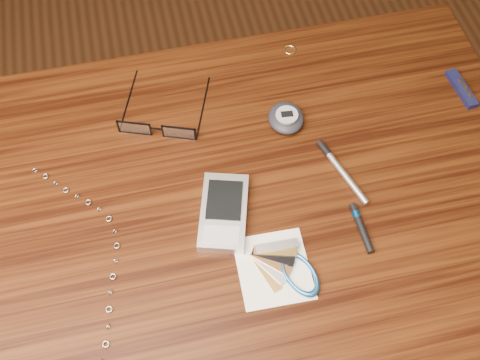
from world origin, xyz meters
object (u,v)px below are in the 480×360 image
at_px(notepad_keys, 286,269).
at_px(silver_pen, 339,167).
at_px(eyeglasses, 158,127).
at_px(desk, 227,244).
at_px(pedometer, 286,118).
at_px(pda_phone, 224,212).
at_px(pocket_knife, 462,89).

distance_m(notepad_keys, silver_pen, 0.19).
distance_m(eyeglasses, notepad_keys, 0.31).
bearing_deg(desk, notepad_keys, -58.96).
distance_m(eyeglasses, pedometer, 0.21).
distance_m(pda_phone, silver_pen, 0.20).
xyz_separation_m(pocket_knife, silver_pen, (-0.25, -0.11, -0.00)).
bearing_deg(eyeglasses, desk, -66.80).
distance_m(pda_phone, pocket_knife, 0.47).
relative_size(eyeglasses, pocket_knife, 2.01).
bearing_deg(pda_phone, silver_pen, 12.11).
height_order(desk, pda_phone, pda_phone).
distance_m(pda_phone, notepad_keys, 0.13).
bearing_deg(pedometer, silver_pen, -61.98).
bearing_deg(pocket_knife, eyeglasses, 176.92).
xyz_separation_m(desk, eyeglasses, (-0.07, 0.17, 0.11)).
relative_size(desk, silver_pen, 7.90).
height_order(eyeglasses, pedometer, eyeglasses).
height_order(desk, notepad_keys, notepad_keys).
bearing_deg(notepad_keys, pocket_knife, 33.93).
xyz_separation_m(pda_phone, notepad_keys, (0.07, -0.11, -0.00)).
height_order(pda_phone, pocket_knife, pda_phone).
xyz_separation_m(eyeglasses, silver_pen, (0.26, -0.13, -0.01)).
bearing_deg(desk, silver_pen, 12.29).
xyz_separation_m(desk, silver_pen, (0.19, 0.04, 0.11)).
relative_size(pedometer, pocket_knife, 0.86).
relative_size(eyeglasses, pda_phone, 1.21).
relative_size(eyeglasses, notepad_keys, 1.36).
bearing_deg(pedometer, eyeglasses, 172.55).
bearing_deg(eyeglasses, pedometer, -7.45).
bearing_deg(desk, pocket_knife, 18.41).
bearing_deg(desk, pedometer, 48.19).
height_order(pedometer, silver_pen, pedometer).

